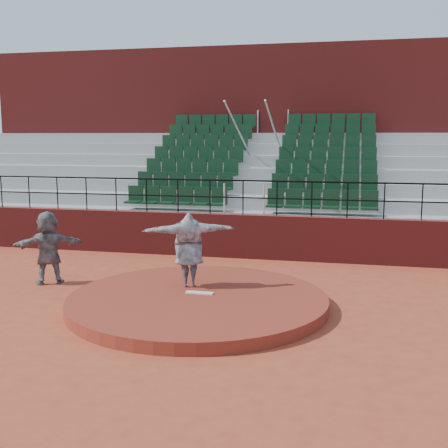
% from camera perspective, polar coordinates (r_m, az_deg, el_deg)
% --- Properties ---
extents(ground, '(90.00, 90.00, 0.00)m').
position_cam_1_polar(ground, '(12.06, -2.68, -8.40)').
color(ground, '#A84126').
rests_on(ground, ground).
extents(pitchers_mound, '(5.50, 5.50, 0.25)m').
position_cam_1_polar(pitchers_mound, '(12.03, -2.69, -7.83)').
color(pitchers_mound, maroon).
rests_on(pitchers_mound, ground).
extents(pitching_rubber, '(0.60, 0.15, 0.03)m').
position_cam_1_polar(pitching_rubber, '(12.13, -2.50, -7.00)').
color(pitching_rubber, white).
rests_on(pitching_rubber, pitchers_mound).
extents(boundary_wall, '(24.00, 0.30, 1.30)m').
position_cam_1_polar(boundary_wall, '(16.65, 1.92, -1.24)').
color(boundary_wall, maroon).
rests_on(boundary_wall, ground).
extents(wall_railing, '(24.04, 0.05, 1.03)m').
position_cam_1_polar(wall_railing, '(16.46, 1.95, 3.49)').
color(wall_railing, black).
rests_on(wall_railing, boundary_wall).
extents(seating_deck, '(24.00, 5.97, 4.63)m').
position_cam_1_polar(seating_deck, '(20.09, 3.92, 2.78)').
color(seating_deck, '#979791').
rests_on(seating_deck, ground).
extents(press_box_facade, '(24.00, 3.00, 7.10)m').
position_cam_1_polar(press_box_facade, '(23.89, 5.48, 8.81)').
color(press_box_facade, maroon).
rests_on(press_box_facade, ground).
extents(pitcher, '(2.12, 1.33, 1.68)m').
position_cam_1_polar(pitcher, '(12.55, -3.60, -2.59)').
color(pitcher, black).
rests_on(pitcher, pitchers_mound).
extents(fielder, '(1.70, 1.34, 1.80)m').
position_cam_1_polar(fielder, '(14.37, -17.42, -2.27)').
color(fielder, black).
rests_on(fielder, ground).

